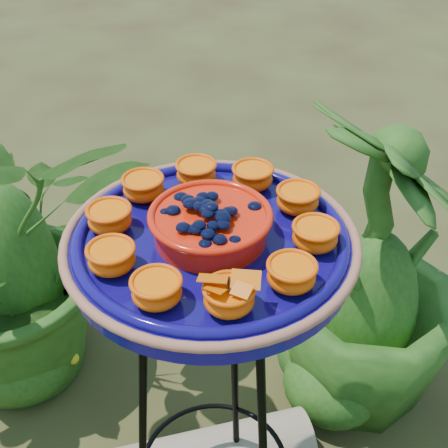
{
  "coord_description": "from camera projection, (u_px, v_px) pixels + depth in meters",
  "views": [
    {
      "loc": [
        0.15,
        -0.84,
        1.68
      ],
      "look_at": [
        0.11,
        0.02,
        1.04
      ],
      "focal_mm": 50.0,
      "sensor_mm": 36.0,
      "label": 1
    }
  ],
  "objects": [
    {
      "name": "feeder_dish",
      "position": [
        211.0,
        239.0,
        1.07
      ],
      "size": [
        0.6,
        0.6,
        0.12
      ],
      "rotation": [
        0.0,
        0.0,
        -0.26
      ],
      "color": "#0E0861",
      "rests_on": "tripod_stand"
    },
    {
      "name": "shrub_back_right",
      "position": [
        376.0,
        270.0,
        1.8
      ],
      "size": [
        0.74,
        0.74,
        1.0
      ],
      "primitive_type": "imported",
      "rotation": [
        0.0,
        0.0,
        1.99
      ],
      "color": "#204512",
      "rests_on": "ground"
    },
    {
      "name": "tripod_stand",
      "position": [
        213.0,
        397.0,
        1.33
      ],
      "size": [
        0.43,
        0.43,
        0.97
      ],
      "rotation": [
        0.0,
        0.0,
        -0.26
      ],
      "color": "black",
      "rests_on": "ground"
    },
    {
      "name": "shrub_back_left",
      "position": [
        10.0,
        250.0,
        1.9
      ],
      "size": [
        1.08,
        1.02,
        0.97
      ],
      "primitive_type": "imported",
      "rotation": [
        0.0,
        0.0,
        0.38
      ],
      "color": "#204512",
      "rests_on": "ground"
    }
  ]
}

